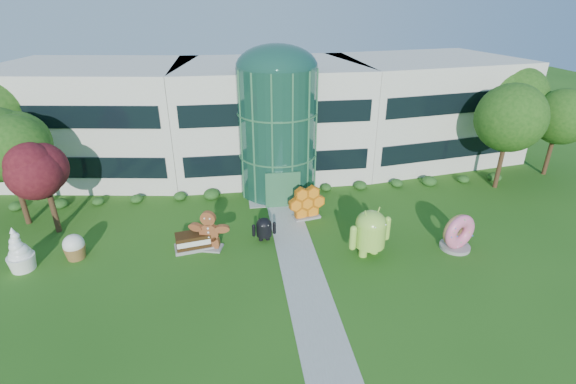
{
  "coord_description": "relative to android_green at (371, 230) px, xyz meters",
  "views": [
    {
      "loc": [
        -3.63,
        -18.9,
        14.39
      ],
      "look_at": [
        -0.04,
        6.0,
        2.6
      ],
      "focal_mm": 26.0,
      "sensor_mm": 36.0,
      "label": 1
    }
  ],
  "objects": [
    {
      "name": "ground",
      "position": [
        -4.38,
        -1.85,
        -1.72
      ],
      "size": [
        140.0,
        140.0,
        0.0
      ],
      "primitive_type": "plane",
      "color": "#215114",
      "rests_on": "ground"
    },
    {
      "name": "building",
      "position": [
        -4.38,
        16.15,
        2.93
      ],
      "size": [
        46.0,
        15.0,
        9.3
      ],
      "primitive_type": null,
      "color": "beige",
      "rests_on": "ground"
    },
    {
      "name": "atrium",
      "position": [
        -4.38,
        10.15,
        3.18
      ],
      "size": [
        6.0,
        6.0,
        9.8
      ],
      "primitive_type": "cylinder",
      "color": "#194738",
      "rests_on": "ground"
    },
    {
      "name": "walkway",
      "position": [
        -4.38,
        0.15,
        -1.7
      ],
      "size": [
        2.4,
        20.0,
        0.04
      ],
      "primitive_type": "cube",
      "color": "#9E9E93",
      "rests_on": "ground"
    },
    {
      "name": "tree_red",
      "position": [
        -19.88,
        5.65,
        1.28
      ],
      "size": [
        4.0,
        4.0,
        6.0
      ],
      "primitive_type": null,
      "color": "#3F0C14",
      "rests_on": "ground"
    },
    {
      "name": "trees_backdrop",
      "position": [
        -4.38,
        11.15,
        2.48
      ],
      "size": [
        52.0,
        8.0,
        8.4
      ],
      "primitive_type": null,
      "color": "#194511",
      "rests_on": "ground"
    },
    {
      "name": "android_green",
      "position": [
        0.0,
        0.0,
        0.0
      ],
      "size": [
        3.52,
        2.88,
        3.44
      ],
      "primitive_type": null,
      "rotation": [
        0.0,
        0.0,
        0.32
      ],
      "color": "#97D343",
      "rests_on": "ground"
    },
    {
      "name": "android_black",
      "position": [
        -6.21,
        2.57,
        -0.79
      ],
      "size": [
        1.73,
        1.24,
        1.85
      ],
      "primitive_type": null,
      "rotation": [
        0.0,
        0.0,
        0.1
      ],
      "color": "black",
      "rests_on": "ground"
    },
    {
      "name": "donut",
      "position": [
        5.61,
        -0.13,
        -0.51
      ],
      "size": [
        2.56,
        1.8,
        2.42
      ],
      "primitive_type": null,
      "rotation": [
        0.0,
        0.0,
        0.33
      ],
      "color": "#DC536F",
      "rests_on": "ground"
    },
    {
      "name": "gingerbread",
      "position": [
        -9.65,
        2.02,
        -0.39
      ],
      "size": [
        3.08,
        1.86,
        2.66
      ],
      "primitive_type": null,
      "rotation": [
        0.0,
        0.0,
        -0.28
      ],
      "color": "brown",
      "rests_on": "ground"
    },
    {
      "name": "ice_cream_sandwich",
      "position": [
        -10.67,
        2.18,
        -1.19
      ],
      "size": [
        2.57,
        1.61,
        1.07
      ],
      "primitive_type": null,
      "rotation": [
        0.0,
        0.0,
        0.18
      ],
      "color": "black",
      "rests_on": "ground"
    },
    {
      "name": "honeycomb",
      "position": [
        -2.93,
        5.14,
        -0.62
      ],
      "size": [
        2.96,
        1.59,
        2.21
      ],
      "primitive_type": null,
      "rotation": [
        0.0,
        0.0,
        0.22
      ],
      "color": "orange",
      "rests_on": "ground"
    },
    {
      "name": "froyo",
      "position": [
        -20.38,
        1.35,
        -0.35
      ],
      "size": [
        1.73,
        1.73,
        2.74
      ],
      "primitive_type": null,
      "rotation": [
        0.0,
        0.0,
        -0.08
      ],
      "color": "white",
      "rests_on": "ground"
    },
    {
      "name": "cupcake",
      "position": [
        -17.7,
        2.13,
        -0.93
      ],
      "size": [
        1.42,
        1.42,
        1.59
      ],
      "primitive_type": null,
      "rotation": [
        0.0,
        0.0,
        0.08
      ],
      "color": "white",
      "rests_on": "ground"
    }
  ]
}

